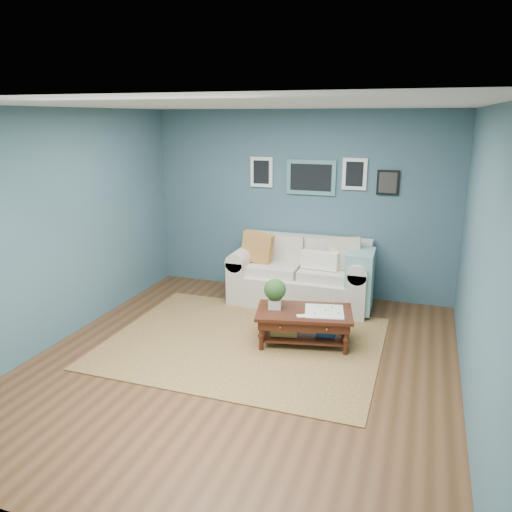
% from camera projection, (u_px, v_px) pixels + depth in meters
% --- Properties ---
extents(room_shell, '(5.00, 5.02, 2.70)m').
position_uv_depth(room_shell, '(243.00, 241.00, 5.12)').
color(room_shell, brown).
rests_on(room_shell, ground).
extents(area_rug, '(3.15, 2.52, 0.01)m').
position_uv_depth(area_rug, '(244.00, 342.00, 5.93)').
color(area_rug, brown).
rests_on(area_rug, ground).
extents(loveseat, '(2.00, 0.91, 1.03)m').
position_uv_depth(loveseat, '(307.00, 275.00, 7.09)').
color(loveseat, silver).
rests_on(loveseat, ground).
extents(coffee_table, '(1.21, 0.86, 0.77)m').
position_uv_depth(coffee_table, '(299.00, 316.00, 5.84)').
color(coffee_table, black).
rests_on(coffee_table, ground).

